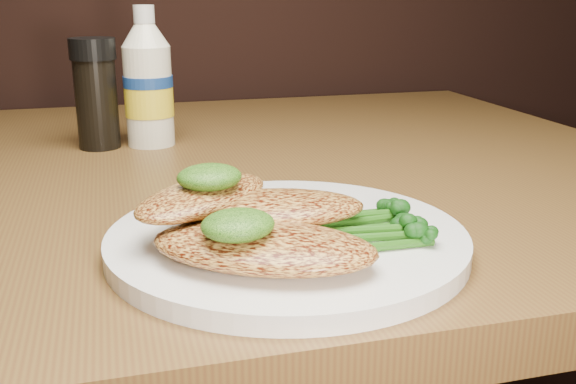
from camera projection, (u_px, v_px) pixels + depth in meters
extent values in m
cylinder|color=white|center=(287.00, 240.00, 0.48)|extent=(0.26, 0.26, 0.01)
ellipsoid|color=gold|center=(263.00, 246.00, 0.42)|extent=(0.17, 0.14, 0.02)
ellipsoid|color=gold|center=(267.00, 208.00, 0.47)|extent=(0.15, 0.09, 0.02)
ellipsoid|color=gold|center=(203.00, 197.00, 0.47)|extent=(0.13, 0.13, 0.02)
ellipsoid|color=black|center=(238.00, 225.00, 0.40)|extent=(0.06, 0.06, 0.02)
ellipsoid|color=black|center=(209.00, 177.00, 0.46)|extent=(0.05, 0.05, 0.02)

